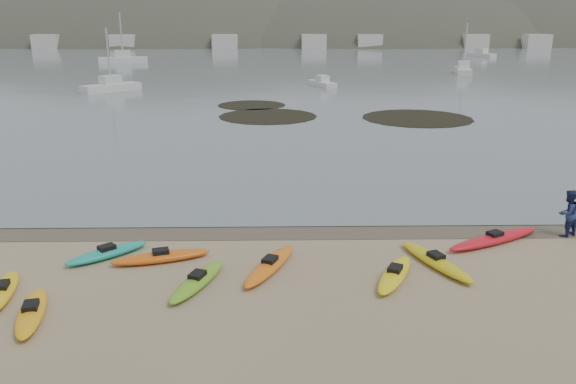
{
  "coord_description": "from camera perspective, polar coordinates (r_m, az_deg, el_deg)",
  "views": [
    {
      "loc": [
        -0.39,
        -21.32,
        8.07
      ],
      "look_at": [
        0.0,
        0.0,
        1.5
      ],
      "focal_mm": 35.0,
      "sensor_mm": 36.0,
      "label": 1
    }
  ],
  "objects": [
    {
      "name": "wet_sand",
      "position": [
        22.52,
        0.01,
        -3.87
      ],
      "size": [
        60.0,
        60.0,
        0.0
      ],
      "primitive_type": "plane",
      "color": "brown",
      "rests_on": "ground"
    },
    {
      "name": "far_hills",
      "position": [
        220.24,
        9.53,
        10.64
      ],
      "size": [
        550.0,
        135.0,
        80.0
      ],
      "color": "#384235",
      "rests_on": "ground"
    },
    {
      "name": "ground",
      "position": [
        22.8,
        0.0,
        -3.61
      ],
      "size": [
        600.0,
        600.0,
        0.0
      ],
      "primitive_type": "plane",
      "color": "tan",
      "rests_on": "ground"
    },
    {
      "name": "moored_boats",
      "position": [
        99.37,
        -0.86,
        12.78
      ],
      "size": [
        82.63,
        68.54,
        1.28
      ],
      "color": "silver",
      "rests_on": "ground"
    },
    {
      "name": "kayaks",
      "position": [
        19.25,
        1.49,
        -7.1
      ],
      "size": [
        22.16,
        9.79,
        0.34
      ],
      "color": "#FFB015",
      "rests_on": "ground"
    },
    {
      "name": "water",
      "position": [
        321.42,
        -1.02,
        15.68
      ],
      "size": [
        1200.0,
        1200.0,
        0.0
      ],
      "primitive_type": "plane",
      "color": "slate",
      "rests_on": "ground"
    },
    {
      "name": "far_town",
      "position": [
        166.55,
        1.19,
        15.03
      ],
      "size": [
        199.0,
        5.0,
        4.0
      ],
      "color": "beige",
      "rests_on": "ground"
    },
    {
      "name": "kelp_mats",
      "position": [
        50.14,
        3.83,
        7.86
      ],
      "size": [
        22.39,
        15.77,
        0.04
      ],
      "color": "black",
      "rests_on": "water"
    },
    {
      "name": "person_east",
      "position": [
        24.16,
        26.53,
        -1.94
      ],
      "size": [
        1.12,
        1.02,
        1.85
      ],
      "primitive_type": "imported",
      "rotation": [
        0.0,
        0.0,
        3.59
      ],
      "color": "navy",
      "rests_on": "ground"
    }
  ]
}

